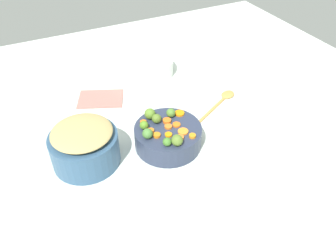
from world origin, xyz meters
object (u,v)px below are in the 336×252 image
at_px(metal_pot, 85,149).
at_px(wooden_spoon, 222,100).
at_px(serving_bowl_carrots, 168,137).
at_px(casserole_dish, 147,66).

height_order(metal_pot, wooden_spoon, metal_pot).
bearing_deg(metal_pot, wooden_spoon, -171.08).
height_order(serving_bowl_carrots, wooden_spoon, serving_bowl_carrots).
distance_m(metal_pot, wooden_spoon, 0.66).
relative_size(wooden_spoon, casserole_dish, 1.14).
bearing_deg(serving_bowl_carrots, casserole_dish, -105.02).
bearing_deg(wooden_spoon, metal_pot, 8.92).
distance_m(serving_bowl_carrots, casserole_dish, 0.54).
height_order(serving_bowl_carrots, metal_pot, metal_pot).
relative_size(serving_bowl_carrots, wooden_spoon, 0.85).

